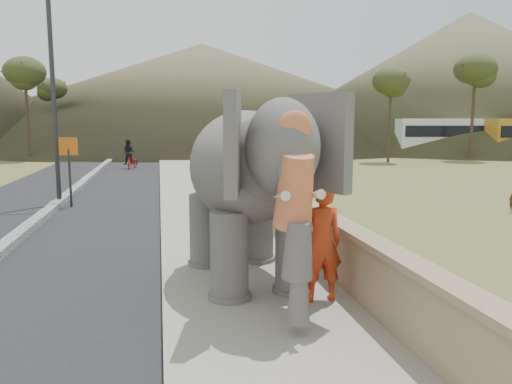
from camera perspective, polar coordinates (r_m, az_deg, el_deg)
road at (r=15.53m, az=-23.87°, el=-3.49°), size 7.00×120.00×0.03m
median at (r=15.51m, az=-23.90°, el=-3.15°), size 0.35×120.00×0.22m
walkway at (r=15.18m, az=-5.16°, el=-2.83°), size 3.00×120.00×0.15m
parapet at (r=15.35m, az=0.96°, el=-0.88°), size 0.30×120.00×1.10m
lamppost at (r=18.74m, az=-21.36°, el=13.47°), size 1.76×0.36×8.00m
signboard at (r=18.05m, az=-20.59°, el=3.46°), size 0.60×0.08×2.40m
distant_car at (r=44.30m, az=17.96°, el=4.90°), size 4.55×3.25×1.44m
bus_white at (r=44.88m, az=22.79°, el=5.76°), size 11.28×4.79×3.10m
hill_right at (r=68.26m, az=22.91°, el=11.81°), size 56.00×56.00×16.00m
hill_far at (r=75.22m, az=-6.10°, el=11.24°), size 80.00×80.00×14.00m
elephant_and_man at (r=8.82m, az=-1.07°, el=0.02°), size 2.62×4.56×3.16m
motorcyclist at (r=31.51m, az=-14.09°, el=3.83°), size 1.15×1.80×1.81m
trees at (r=34.22m, az=-0.26°, el=9.37°), size 47.06×42.23×8.01m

